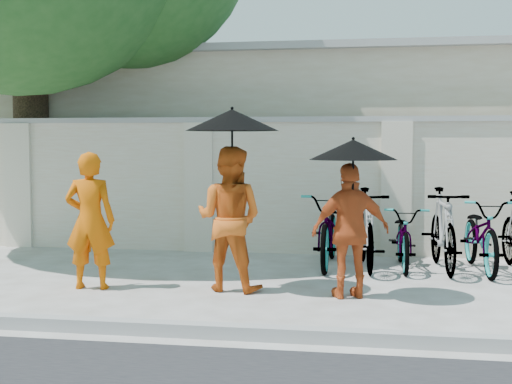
# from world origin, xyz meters

# --- Properties ---
(ground) EXTENTS (80.00, 80.00, 0.00)m
(ground) POSITION_xyz_m (0.00, 0.00, 0.00)
(ground) COLOR silver
(kerb) EXTENTS (40.00, 0.16, 0.12)m
(kerb) POSITION_xyz_m (0.00, -1.70, 0.06)
(kerb) COLOR #959595
(kerb) RESTS_ON ground
(compound_wall) EXTENTS (20.00, 0.30, 2.00)m
(compound_wall) POSITION_xyz_m (1.00, 3.20, 1.00)
(compound_wall) COLOR silver
(compound_wall) RESTS_ON ground
(building_behind) EXTENTS (14.00, 6.00, 3.20)m
(building_behind) POSITION_xyz_m (2.00, 7.00, 1.60)
(building_behind) COLOR beige
(building_behind) RESTS_ON ground
(monk_left) EXTENTS (0.62, 0.45, 1.59)m
(monk_left) POSITION_xyz_m (-1.54, 0.10, 0.79)
(monk_left) COLOR #D35804
(monk_left) RESTS_ON ground
(monk_center) EXTENTS (0.90, 0.76, 1.65)m
(monk_center) POSITION_xyz_m (0.07, 0.29, 0.83)
(monk_center) COLOR #CE5816
(monk_center) RESTS_ON ground
(parasol_center) EXTENTS (1.06, 1.06, 1.13)m
(parasol_center) POSITION_xyz_m (0.12, 0.21, 1.94)
(parasol_center) COLOR black
(parasol_center) RESTS_ON ground
(monk_right) EXTENTS (0.94, 0.64, 1.47)m
(monk_right) POSITION_xyz_m (1.45, 0.11, 0.74)
(monk_right) COLOR #BE4B1E
(monk_right) RESTS_ON ground
(parasol_right) EXTENTS (0.94, 0.94, 0.89)m
(parasol_right) POSITION_xyz_m (1.47, 0.03, 1.62)
(parasol_right) COLOR black
(parasol_right) RESTS_ON ground
(bike_0) EXTENTS (0.68, 1.94, 1.02)m
(bike_0) POSITION_xyz_m (1.09, 2.04, 0.51)
(bike_0) COLOR gray
(bike_0) RESTS_ON ground
(bike_1) EXTENTS (0.68, 1.84, 1.08)m
(bike_1) POSITION_xyz_m (1.59, 1.93, 0.54)
(bike_1) COLOR gray
(bike_1) RESTS_ON ground
(bike_2) EXTENTS (0.62, 1.64, 0.85)m
(bike_2) POSITION_xyz_m (2.09, 2.03, 0.43)
(bike_2) COLOR gray
(bike_2) RESTS_ON ground
(bike_3) EXTENTS (0.66, 1.86, 1.09)m
(bike_3) POSITION_xyz_m (2.59, 1.96, 0.55)
(bike_3) COLOR gray
(bike_3) RESTS_ON ground
(bike_4) EXTENTS (0.79, 1.90, 0.98)m
(bike_4) POSITION_xyz_m (3.08, 1.98, 0.49)
(bike_4) COLOR gray
(bike_4) RESTS_ON ground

